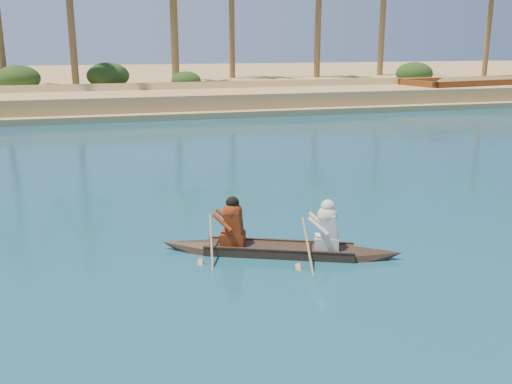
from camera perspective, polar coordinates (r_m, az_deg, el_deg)
name	(u,v)px	position (r m, az deg, el deg)	size (l,w,h in m)	color
ground	(81,272)	(12.00, -17.08, -7.64)	(160.00, 160.00, 0.00)	navy
sandy_embankment	(85,84)	(58.16, -16.73, 10.33)	(150.00, 51.00, 1.50)	tan
shrub_cluster	(84,89)	(42.76, -16.85, 9.83)	(100.00, 6.00, 2.40)	#1C3112
canoe	(279,242)	(12.31, 2.34, -5.01)	(5.07, 2.72, 1.44)	#37271E
barge_right	(477,92)	(47.88, 21.20, 9.35)	(12.65, 6.00, 2.02)	brown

